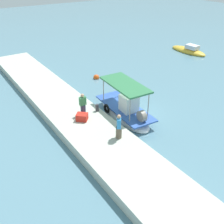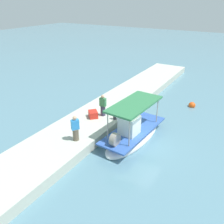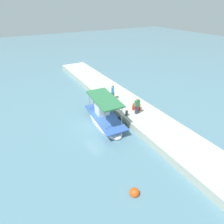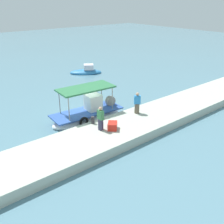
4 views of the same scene
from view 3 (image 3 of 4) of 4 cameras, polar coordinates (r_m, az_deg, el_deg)
ground_plane at (r=17.23m, az=-4.25°, el=-3.85°), size 120.00×120.00×0.00m
dock_quay at (r=18.86m, az=6.79°, el=0.56°), size 36.00×3.77×0.66m
main_fishing_boat at (r=17.18m, az=-2.37°, el=-2.00°), size 5.92×2.42×3.01m
fisherman_near_bollard at (r=19.93m, az=0.24°, el=6.06°), size 0.53×0.51×1.65m
fisherman_by_crate at (r=17.39m, az=7.82°, el=1.75°), size 0.37×0.47×1.64m
mooring_bollard at (r=17.15m, az=4.59°, el=-0.37°), size 0.24×0.24×0.52m
cargo_crate at (r=18.32m, az=7.63°, el=1.58°), size 0.96×0.96×0.49m
marker_buoy at (r=11.95m, az=7.05°, el=-23.73°), size 0.60×0.60×0.60m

